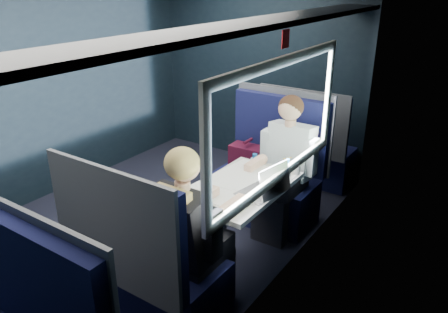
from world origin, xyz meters
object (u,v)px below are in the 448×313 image
Objects in this scene: man at (285,160)px; woman at (189,228)px; seat_bay_far at (147,267)px; seat_bay_near at (268,176)px; laptop at (267,187)px; cup at (296,170)px; table at (238,193)px; bottle_small at (287,172)px; seat_row_front at (307,149)px.

man is 1.41m from woman.
man is (0.25, 1.57, 0.30)m from seat_bay_far.
laptop is at bearing -62.53° from seat_bay_near.
woman is (0.25, 0.17, 0.31)m from seat_bay_far.
laptop is 0.47m from cup.
woman is (0.07, -0.71, 0.06)m from table.
seat_bay_near is 1.00× the size of seat_bay_far.
cup is (0.02, 0.47, -0.03)m from laptop.
woman is (0.00, -1.41, 0.01)m from man.
seat_bay_near is 0.75m from cup.
seat_bay_far is (0.01, -1.75, -0.01)m from seat_bay_near.
table is at bearing 78.22° from seat_bay_far.
woman is 0.71m from laptop.
laptop is 4.62× the size of cup.
laptop is 0.29m from bottle_small.
cup is at bearing 87.34° from laptop.
table is 2.69× the size of laptop.
seat_row_front reaches higher than laptop.
woman reaches higher than seat_row_front.
seat_bay_near is 0.95× the size of man.
table is 0.79× the size of seat_bay_near.
woman is at bearing -90.00° from man.
seat_bay_near is 1.63m from woman.
seat_bay_far is 0.95× the size of man.
woman is at bearing -106.97° from laptop.
table is at bearing -77.46° from seat_bay_near.
seat_bay_near is at bearing 138.54° from cup.
table is 0.71m from woman.
seat_row_front reaches higher than bottle_small.
table is 0.31m from laptop.
cup is at bearing 90.34° from bottle_small.
cup is (0.49, -0.43, 0.36)m from seat_bay_near.
seat_row_front reaches higher than cup.
man is at bearing -33.74° from seat_bay_near.
bottle_small is (0.49, -0.62, 0.41)m from seat_bay_near.
table is at bearing -84.20° from seat_row_front.
seat_bay_far is 1.45m from cup.
table is 0.79× the size of seat_bay_far.
cup is at bearing -70.55° from seat_row_front.
man is (0.07, 0.70, 0.06)m from table.
table is at bearing 95.45° from woman.
woman is at bearing -84.55° from table.
bottle_small is at bearing -62.52° from man.
woman is at bearing 33.82° from seat_bay_far.
seat_bay_near is 1.09m from laptop.
man is 0.76m from laptop.
seat_bay_near is at bearing 146.26° from man.
man is 16.42× the size of cup.
cup is (0.48, 1.31, 0.37)m from seat_bay_far.
seat_row_front is 1.17m from man.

